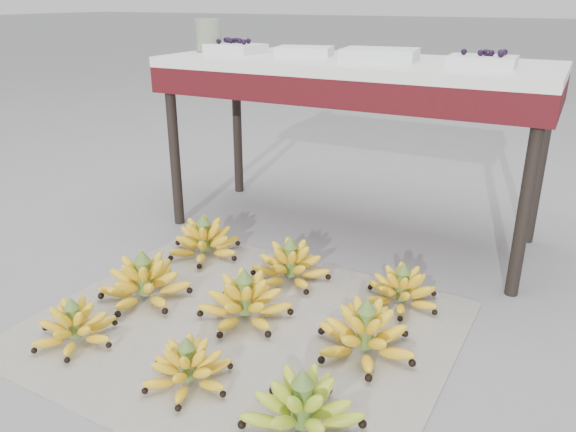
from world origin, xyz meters
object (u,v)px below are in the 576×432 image
at_px(bunch_mid_right, 365,334).
at_px(bunch_back_left, 205,241).
at_px(bunch_back_right, 402,290).
at_px(bunch_front_left, 75,326).
at_px(tray_left, 304,51).
at_px(vendor_table, 353,81).
at_px(bunch_front_right, 302,411).
at_px(bunch_mid_left, 145,282).
at_px(bunch_front_center, 188,368).
at_px(bunch_back_center, 290,265).
at_px(tray_far_left, 235,48).
at_px(newspaper_mat, 242,327).
at_px(bunch_mid_center, 245,301).
at_px(tray_right, 380,55).
at_px(tray_far_right, 483,61).
at_px(glass_jar, 208,36).

distance_m(bunch_mid_right, bunch_back_left, 0.86).
bearing_deg(bunch_back_right, bunch_front_left, -120.31).
bearing_deg(tray_left, vendor_table, -8.04).
height_order(bunch_front_left, bunch_front_right, bunch_front_right).
bearing_deg(bunch_mid_left, bunch_front_right, -31.94).
relative_size(bunch_front_center, bunch_back_right, 0.96).
bearing_deg(bunch_back_left, bunch_front_left, -66.42).
height_order(bunch_mid_left, bunch_back_center, bunch_mid_left).
xyz_separation_m(bunch_back_right, tray_left, (-0.63, 0.54, 0.70)).
bearing_deg(bunch_back_center, bunch_back_right, -3.40).
height_order(bunch_front_right, bunch_back_left, same).
bearing_deg(bunch_mid_right, tray_far_left, 150.40).
xyz_separation_m(newspaper_mat, bunch_mid_center, (-0.02, 0.05, 0.06)).
relative_size(bunch_front_left, bunch_back_center, 1.02).
bearing_deg(bunch_front_right, bunch_mid_right, 81.68).
bearing_deg(bunch_back_center, tray_left, 106.08).
distance_m(tray_right, tray_far_right, 0.38).
relative_size(bunch_front_right, bunch_mid_center, 1.00).
bearing_deg(bunch_mid_right, tray_left, 137.46).
xyz_separation_m(bunch_front_left, tray_far_left, (-0.15, 1.17, 0.70)).
height_order(bunch_mid_right, bunch_back_left, bunch_mid_right).
bearing_deg(tray_far_right, bunch_mid_center, -122.82).
xyz_separation_m(bunch_back_right, tray_right, (-0.29, 0.49, 0.70)).
bearing_deg(tray_far_right, bunch_back_center, -135.79).
bearing_deg(bunch_mid_center, tray_far_left, 118.63).
height_order(bunch_front_right, tray_right, tray_right).
height_order(tray_right, tray_far_right, tray_far_right).
distance_m(newspaper_mat, tray_far_left, 1.28).
relative_size(bunch_front_left, tray_left, 1.22).
xyz_separation_m(bunch_mid_left, tray_far_right, (0.88, 0.84, 0.69)).
relative_size(bunch_mid_left, vendor_table, 0.22).
height_order(bunch_mid_center, tray_left, tray_left).
distance_m(bunch_front_right, bunch_back_left, 1.04).
height_order(bunch_mid_right, bunch_back_right, bunch_mid_right).
bearing_deg(bunch_front_center, bunch_back_right, 83.43).
bearing_deg(bunch_back_left, bunch_back_center, 18.64).
height_order(bunch_front_left, tray_left, tray_left).
xyz_separation_m(bunch_front_right, bunch_back_left, (-0.77, 0.70, -0.00)).
bearing_deg(bunch_front_right, bunch_back_center, 114.26).
distance_m(bunch_mid_left, glass_jar, 1.17).
height_order(bunch_mid_right, tray_far_left, tray_far_left).
height_order(bunch_mid_center, tray_far_left, tray_far_left).
distance_m(bunch_front_center, tray_far_left, 1.48).
xyz_separation_m(newspaper_mat, tray_far_left, (-0.55, 0.87, 0.76)).
height_order(vendor_table, tray_far_right, tray_far_right).
relative_size(bunch_mid_left, bunch_back_right, 1.06).
distance_m(bunch_mid_left, tray_far_right, 1.40).
bearing_deg(bunch_front_center, bunch_front_left, -157.47).
bearing_deg(bunch_mid_right, glass_jar, 154.42).
bearing_deg(tray_right, bunch_mid_right, -71.14).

